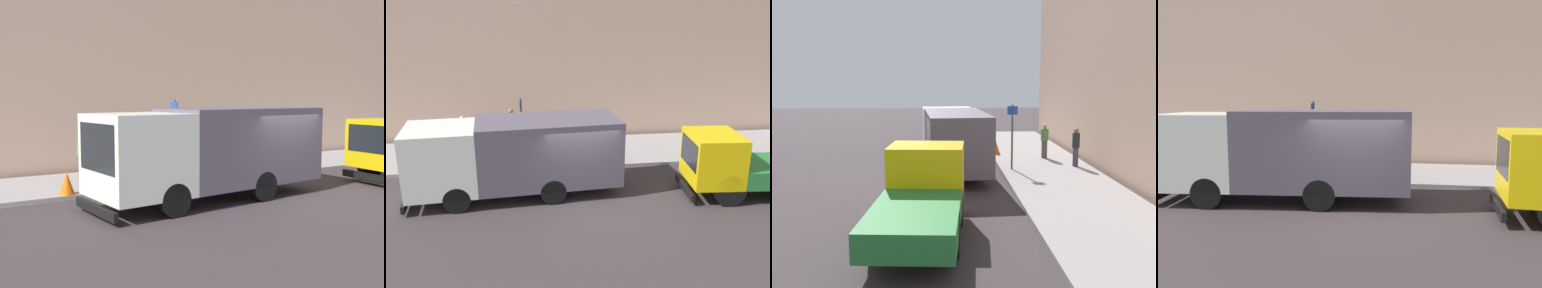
% 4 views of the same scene
% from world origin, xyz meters
% --- Properties ---
extents(ground, '(80.00, 80.00, 0.00)m').
position_xyz_m(ground, '(0.00, 0.00, 0.00)').
color(ground, '#3B3235').
extents(sidewalk, '(4.13, 30.00, 0.15)m').
position_xyz_m(sidewalk, '(5.07, 0.00, 0.07)').
color(sidewalk, '#9B9494').
rests_on(sidewalk, ground).
extents(building_facade, '(0.50, 30.00, 9.10)m').
position_xyz_m(building_facade, '(7.63, 0.00, 4.55)').
color(building_facade, tan).
rests_on(building_facade, ground).
extents(large_utility_truck, '(2.90, 7.47, 2.70)m').
position_xyz_m(large_utility_truck, '(0.94, 2.24, 1.53)').
color(large_utility_truck, white).
rests_on(large_utility_truck, ground).
extents(pedestrian_walking, '(0.41, 0.41, 1.67)m').
position_xyz_m(pedestrian_walking, '(5.48, 4.63, 1.03)').
color(pedestrian_walking, brown).
rests_on(pedestrian_walking, sidewalk).
extents(pedestrian_standing, '(0.46, 0.46, 1.72)m').
position_xyz_m(pedestrian_standing, '(6.42, 2.53, 1.06)').
color(pedestrian_standing, '#433C54').
rests_on(pedestrian_standing, sidewalk).
extents(traffic_cone_orange, '(0.47, 0.47, 0.67)m').
position_xyz_m(traffic_cone_orange, '(3.23, 5.85, 0.48)').
color(traffic_cone_orange, orange).
rests_on(traffic_cone_orange, sidewalk).
extents(street_sign_post, '(0.44, 0.08, 2.79)m').
position_xyz_m(street_sign_post, '(3.48, 2.03, 1.79)').
color(street_sign_post, '#4C5156').
rests_on(street_sign_post, sidewalk).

